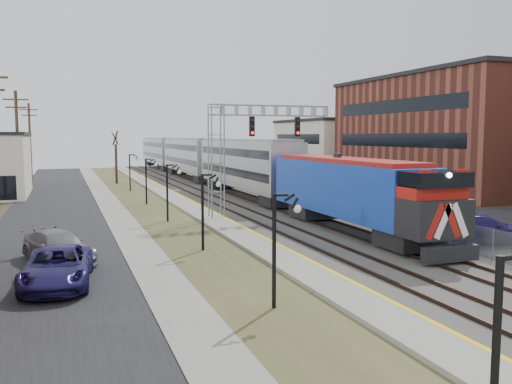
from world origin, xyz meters
name	(u,v)px	position (x,y,z in m)	size (l,w,h in m)	color
street_west	(53,214)	(-11.50, 35.00, 0.02)	(7.00, 120.00, 0.04)	black
sidewalk	(114,211)	(-7.00, 35.00, 0.04)	(2.00, 120.00, 0.08)	gray
grass_median	(152,209)	(-4.00, 35.00, 0.03)	(4.00, 120.00, 0.06)	#434726
platform	(188,206)	(-1.00, 35.00, 0.12)	(2.00, 120.00, 0.24)	gray
ballast_bed	(246,204)	(4.00, 35.00, 0.10)	(8.00, 120.00, 0.20)	#595651
parking_lot	(367,199)	(16.00, 35.00, 0.02)	(16.00, 120.00, 0.04)	black
platform_edge	(199,204)	(-0.12, 35.00, 0.24)	(0.24, 120.00, 0.01)	gold
track_near	(223,203)	(2.00, 35.00, 0.28)	(1.58, 120.00, 0.15)	#2D2119
track_far	(262,201)	(5.50, 35.00, 0.28)	(1.58, 120.00, 0.15)	#2D2119
train	(205,161)	(5.50, 55.07, 2.92)	(3.00, 85.85, 5.33)	#153CB1
signal_gantry	(240,141)	(1.22, 27.99, 5.59)	(9.00, 1.07, 8.15)	gray
lampposts	(201,212)	(-4.00, 18.29, 2.00)	(0.14, 62.14, 4.00)	black
fence	(291,194)	(8.20, 35.00, 0.80)	(0.04, 120.00, 1.60)	gray
bare_trees	(38,176)	(-12.66, 38.91, 2.70)	(12.30, 42.30, 5.95)	#382D23
car_lot_c	(436,221)	(10.88, 18.55, 0.69)	(2.29, 4.96, 1.38)	black
car_lot_d	(481,229)	(10.97, 14.82, 0.80)	(2.25, 5.55, 1.61)	navy
car_lot_e	(366,198)	(13.14, 30.44, 0.76)	(1.79, 4.45, 1.52)	slate
car_lot_f	(299,187)	(11.98, 41.67, 0.68)	(1.44, 4.14, 1.36)	#0C3D15
car_street_a	(57,268)	(-11.00, 13.53, 0.76)	(2.51, 5.44, 1.51)	navy
car_street_b	(58,248)	(-11.01, 17.80, 0.72)	(2.02, 4.96, 1.44)	slate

